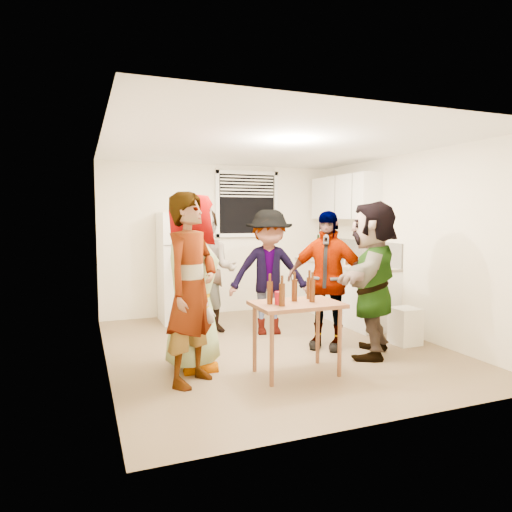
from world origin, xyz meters
name	(u,v)px	position (x,y,z in m)	size (l,w,h in m)	color
room	(274,347)	(0.00, 0.00, 0.00)	(4.00, 4.50, 2.50)	white
window	(247,204)	(0.45, 2.21, 1.85)	(1.12, 0.10, 1.06)	white
refrigerator	(182,267)	(-0.75, 1.88, 0.85)	(0.70, 0.70, 1.70)	white
counter_lower	(342,291)	(1.70, 1.15, 0.43)	(0.60, 2.20, 0.86)	white
countertop	(343,264)	(1.70, 1.15, 0.88)	(0.64, 2.22, 0.04)	beige
backsplash	(358,251)	(1.99, 1.15, 1.08)	(0.03, 2.20, 0.36)	#A3A096
upper_cabinets	(344,197)	(1.83, 1.35, 1.95)	(0.34, 1.60, 0.70)	white
kettle	(334,262)	(1.65, 1.35, 0.90)	(0.26, 0.22, 0.22)	silver
paper_towel	(347,264)	(1.68, 0.98, 0.90)	(0.11, 0.11, 0.24)	white
wine_bottle	(318,258)	(1.75, 2.06, 0.90)	(0.08, 0.08, 0.31)	black
beer_bottle_counter	(347,265)	(1.60, 0.86, 0.90)	(0.06, 0.06, 0.22)	#47230C
blue_cup	(356,268)	(1.47, 0.43, 0.90)	(0.09, 0.09, 0.12)	#0519AE
picture_frame	(335,255)	(1.92, 1.76, 0.97)	(0.02, 0.16, 0.13)	#DDD557
trash_bin	(405,325)	(1.64, -0.48, 0.25)	(0.32, 0.32, 0.47)	silver
serving_table	(296,374)	(-0.16, -0.97, 0.00)	(0.90, 0.60, 0.76)	brown
beer_bottle_table	(282,306)	(-0.38, -1.08, 0.76)	(0.06, 0.06, 0.23)	#47230C
red_cup	(279,304)	(-0.37, -1.00, 0.76)	(0.10, 0.10, 0.13)	#B5111D
guest_grey	(193,368)	(-1.12, -0.39, 0.00)	(0.92, 1.88, 0.60)	gray
guest_stripe	(193,382)	(-1.23, -0.83, 0.00)	(0.69, 1.88, 0.45)	#141933
guest_back_left	(209,332)	(-0.56, 1.05, 0.00)	(0.85, 1.74, 0.66)	brown
guest_back_right	(269,333)	(0.21, 0.65, 0.00)	(1.12, 1.74, 0.64)	#3D3D42
guest_black	(325,348)	(0.60, -0.25, 0.00)	(1.00, 1.71, 0.42)	black
guest_orange	(371,355)	(0.96, -0.70, 0.00)	(1.69, 1.82, 0.54)	#D07250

